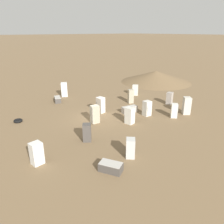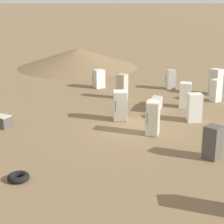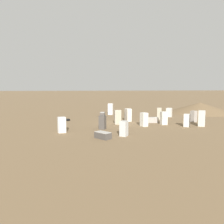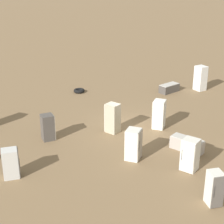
# 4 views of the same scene
# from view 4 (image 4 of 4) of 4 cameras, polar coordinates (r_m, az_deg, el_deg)

# --- Properties ---
(ground_plane) EXTENTS (1000.00, 1000.00, 0.00)m
(ground_plane) POSITION_cam_4_polar(r_m,az_deg,el_deg) (22.67, 2.69, -2.53)
(ground_plane) COLOR brown
(discarded_fridge_0) EXTENTS (0.73, 0.86, 1.77)m
(discarded_fridge_0) POSITION_cam_4_polar(r_m,az_deg,el_deg) (21.86, 0.08, -0.93)
(discarded_fridge_0) COLOR #B2A88E
(discarded_fridge_0) RESTS_ON ground_plane
(discarded_fridge_2) EXTENTS (0.92, 1.85, 0.72)m
(discarded_fridge_2) POSITION_cam_4_polar(r_m,az_deg,el_deg) (20.35, 11.35, -4.85)
(discarded_fridge_2) COLOR #A89E93
(discarded_fridge_2) RESTS_ON ground_plane
(discarded_fridge_3) EXTENTS (0.86, 0.83, 1.62)m
(discarded_fridge_3) POSITION_cam_4_polar(r_m,az_deg,el_deg) (18.99, 3.30, -4.94)
(discarded_fridge_3) COLOR silver
(discarded_fridge_3) RESTS_ON ground_plane
(discarded_fridge_4) EXTENTS (0.94, 0.93, 1.49)m
(discarded_fridge_4) POSITION_cam_4_polar(r_m,az_deg,el_deg) (21.31, -9.74, -2.31)
(discarded_fridge_4) COLOR #4C4742
(discarded_fridge_4) RESTS_ON ground_plane
(discarded_fridge_6) EXTENTS (1.03, 1.05, 1.92)m
(discarded_fridge_6) POSITION_cam_4_polar(r_m,az_deg,el_deg) (30.00, 13.35, 5.05)
(discarded_fridge_6) COLOR white
(discarded_fridge_6) RESTS_ON ground_plane
(discarded_fridge_8) EXTENTS (0.79, 0.80, 1.61)m
(discarded_fridge_8) POSITION_cam_4_polar(r_m,az_deg,el_deg) (18.37, 11.80, -6.41)
(discarded_fridge_8) COLOR silver
(discarded_fridge_8) RESTS_ON ground_plane
(discarded_fridge_9) EXTENTS (0.85, 0.85, 1.51)m
(discarded_fridge_9) POSITION_cam_4_polar(r_m,az_deg,el_deg) (16.20, 15.35, -11.15)
(discarded_fridge_9) COLOR silver
(discarded_fridge_9) RESTS_ON ground_plane
(discarded_fridge_10) EXTENTS (0.96, 0.96, 1.43)m
(discarded_fridge_10) POSITION_cam_4_polar(r_m,az_deg,el_deg) (18.08, -15.17, -7.57)
(discarded_fridge_10) COLOR silver
(discarded_fridge_10) RESTS_ON ground_plane
(discarded_fridge_11) EXTENTS (1.75, 1.25, 0.64)m
(discarded_fridge_11) POSITION_cam_4_polar(r_m,az_deg,el_deg) (29.22, 8.71, 3.62)
(discarded_fridge_11) COLOR #4C4742
(discarded_fridge_11) RESTS_ON ground_plane
(discarded_fridge_13) EXTENTS (0.87, 0.81, 1.75)m
(discarded_fridge_13) POSITION_cam_4_polar(r_m,az_deg,el_deg) (22.61, 7.15, -0.34)
(discarded_fridge_13) COLOR silver
(discarded_fridge_13) RESTS_ON ground_plane
(scrap_tire) EXTENTS (0.86, 0.86, 0.26)m
(scrap_tire) POSITION_cam_4_polar(r_m,az_deg,el_deg) (28.99, -5.03, 3.25)
(scrap_tire) COLOR black
(scrap_tire) RESTS_ON ground_plane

